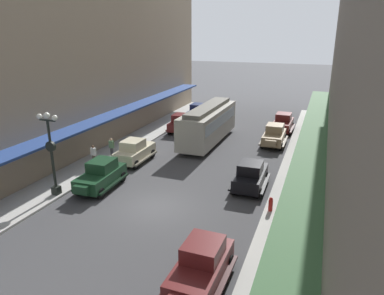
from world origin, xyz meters
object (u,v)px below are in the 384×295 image
at_px(pedestrian_3, 112,148).
at_px(pedestrian_0, 310,138).
at_px(parked_car_7, 274,135).
at_px(parked_car_2, 283,122).
at_px(pedestrian_2, 94,155).
at_px(pedestrian_1, 306,170).
at_px(parked_car_0, 251,175).
at_px(pedestrian_4, 315,130).
at_px(fire_hydrant, 271,204).
at_px(parked_car_6, 197,112).
at_px(parked_car_4, 101,174).
at_px(parked_car_1, 135,150).
at_px(parked_car_3, 182,122).
at_px(parked_car_5, 201,264).
at_px(lamp_post_with_clock, 51,151).
at_px(streetcar, 208,122).

bearing_deg(pedestrian_3, pedestrian_0, 29.83).
bearing_deg(parked_car_7, pedestrian_3, -143.76).
xyz_separation_m(parked_car_2, pedestrian_2, (-11.94, -15.25, 0.05)).
distance_m(parked_car_2, pedestrian_1, 13.22).
distance_m(parked_car_0, pedestrian_4, 13.16).
bearing_deg(fire_hydrant, pedestrian_3, 161.23).
height_order(parked_car_0, parked_car_6, same).
relative_size(parked_car_4, pedestrian_4, 2.63).
distance_m(parked_car_1, pedestrian_1, 12.74).
xyz_separation_m(parked_car_3, pedestrian_1, (12.65, -9.29, 0.07)).
bearing_deg(fire_hydrant, parked_car_6, 120.18).
bearing_deg(parked_car_6, pedestrian_4, -15.83).
bearing_deg(parked_car_6, pedestrian_1, -48.48).
xyz_separation_m(fire_hydrant, pedestrian_0, (1.36, 12.76, 0.45)).
bearing_deg(pedestrian_1, parked_car_6, 131.52).
distance_m(parked_car_1, pedestrian_3, 1.95).
distance_m(pedestrian_0, pedestrian_2, 18.00).
bearing_deg(parked_car_7, pedestrian_1, -68.10).
relative_size(parked_car_2, parked_car_5, 1.00).
bearing_deg(parked_car_3, pedestrian_3, -101.82).
height_order(parked_car_0, parked_car_3, same).
distance_m(parked_car_3, pedestrian_4, 12.87).
bearing_deg(pedestrian_1, lamp_post_with_clock, -152.99).
bearing_deg(parked_car_0, lamp_post_with_clock, -153.91).
height_order(parked_car_1, parked_car_2, same).
bearing_deg(pedestrian_4, parked_car_0, -105.19).
height_order(parked_car_5, fire_hydrant, parked_car_5).
xyz_separation_m(parked_car_4, streetcar, (3.45, 11.85, 0.96)).
bearing_deg(parked_car_0, pedestrian_4, 74.81).
relative_size(fire_hydrant, pedestrian_4, 0.50).
distance_m(parked_car_6, fire_hydrant, 22.34).
relative_size(parked_car_7, lamp_post_with_clock, 0.83).
height_order(parked_car_3, fire_hydrant, parked_car_3).
distance_m(parked_car_1, pedestrian_2, 3.11).
distance_m(parked_car_7, pedestrian_0, 3.01).
distance_m(parked_car_2, pedestrian_0, 5.72).
distance_m(fire_hydrant, pedestrian_4, 15.75).
xyz_separation_m(fire_hydrant, pedestrian_2, (-13.42, 2.47, 0.43)).
bearing_deg(parked_car_1, parked_car_0, -10.14).
relative_size(parked_car_5, streetcar, 0.44).
xyz_separation_m(parked_car_4, pedestrian_0, (12.21, 13.15, 0.07)).
bearing_deg(pedestrian_0, parked_car_4, -132.88).
xyz_separation_m(parked_car_5, streetcar, (-5.70, 18.43, 0.96)).
height_order(parked_car_4, pedestrian_3, parked_car_4).
xyz_separation_m(parked_car_2, pedestrian_0, (2.83, -4.97, 0.07)).
height_order(parked_car_5, pedestrian_1, parked_car_5).
distance_m(parked_car_2, streetcar, 8.68).
bearing_deg(pedestrian_3, parked_car_1, 5.25).
bearing_deg(lamp_post_with_clock, parked_car_3, 84.28).
xyz_separation_m(lamp_post_with_clock, pedestrian_4, (14.44, 18.08, -2.00)).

